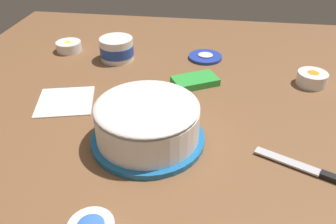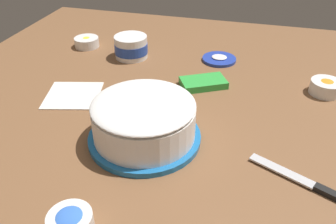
% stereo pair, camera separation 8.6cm
% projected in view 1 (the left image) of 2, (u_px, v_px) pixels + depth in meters
% --- Properties ---
extents(ground_plane, '(1.54, 1.54, 0.00)m').
position_uv_depth(ground_plane, '(178.00, 115.00, 0.91)').
color(ground_plane, brown).
extents(frosted_cake, '(0.27, 0.27, 0.11)m').
position_uv_depth(frosted_cake, '(147.00, 122.00, 0.79)').
color(frosted_cake, '#1E6BB2').
rests_on(frosted_cake, ground_plane).
extents(frosting_tub, '(0.11, 0.11, 0.08)m').
position_uv_depth(frosting_tub, '(117.00, 49.00, 1.17)').
color(frosting_tub, white).
rests_on(frosting_tub, ground_plane).
extents(frosting_tub_lid, '(0.11, 0.11, 0.02)m').
position_uv_depth(frosting_tub_lid, '(205.00, 57.00, 1.19)').
color(frosting_tub_lid, '#233DAD').
rests_on(frosting_tub_lid, ground_plane).
extents(spreading_knife, '(0.22, 0.12, 0.01)m').
position_uv_depth(spreading_knife, '(320.00, 173.00, 0.72)').
color(spreading_knife, silver).
rests_on(spreading_knife, ground_plane).
extents(sprinkle_bowl_orange, '(0.09, 0.09, 0.04)m').
position_uv_depth(sprinkle_bowl_orange, '(312.00, 78.00, 1.03)').
color(sprinkle_bowl_orange, white).
rests_on(sprinkle_bowl_orange, ground_plane).
extents(sprinkle_bowl_yellow, '(0.09, 0.09, 0.04)m').
position_uv_depth(sprinkle_bowl_yellow, '(69.00, 46.00, 1.24)').
color(sprinkle_bowl_yellow, white).
rests_on(sprinkle_bowl_yellow, ground_plane).
extents(candy_box_lower, '(0.15, 0.13, 0.02)m').
position_uv_depth(candy_box_lower, '(195.00, 81.00, 1.04)').
color(candy_box_lower, green).
rests_on(candy_box_lower, ground_plane).
extents(paper_napkin, '(0.18, 0.18, 0.01)m').
position_uv_depth(paper_napkin, '(65.00, 101.00, 0.96)').
color(paper_napkin, white).
rests_on(paper_napkin, ground_plane).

